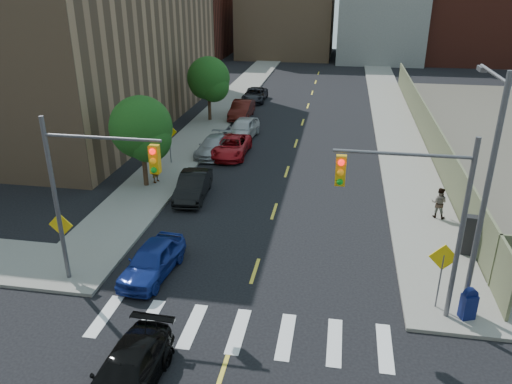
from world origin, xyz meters
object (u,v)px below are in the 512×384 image
at_px(parked_car_black, 193,186).
at_px(parked_car_maroon, 242,110).
at_px(parked_car_blue, 152,260).
at_px(parked_car_grey, 255,95).
at_px(mailbox, 469,304).
at_px(parked_car_silver, 213,146).
at_px(parked_car_white, 243,129).
at_px(pedestrian_west, 156,168).
at_px(payphone, 470,235).
at_px(parked_car_red, 232,146).
at_px(pedestrian_east, 439,203).
at_px(black_sedan, 126,375).

height_order(parked_car_black, parked_car_maroon, parked_car_maroon).
relative_size(parked_car_blue, parked_car_grey, 0.87).
bearing_deg(mailbox, parked_car_silver, 109.17).
distance_m(parked_car_silver, parked_car_white, 4.30).
bearing_deg(pedestrian_west, parked_car_maroon, 6.40).
bearing_deg(parked_car_grey, parked_car_white, -85.14).
relative_size(payphone, pedestrian_west, 1.06).
distance_m(parked_car_blue, parked_car_grey, 32.09).
relative_size(parked_car_red, pedestrian_west, 2.76).
bearing_deg(pedestrian_west, parked_car_silver, -5.46).
distance_m(parked_car_white, pedestrian_east, 17.49).
relative_size(parked_car_white, pedestrian_west, 2.66).
bearing_deg(pedestrian_east, payphone, 118.43).
relative_size(parked_car_silver, pedestrian_east, 2.68).
relative_size(parked_car_silver, parked_car_grey, 0.93).
xyz_separation_m(parked_car_black, mailbox, (13.00, -9.06, 0.05)).
bearing_deg(payphone, black_sedan, -131.17).
bearing_deg(parked_car_red, payphone, -41.16).
bearing_deg(pedestrian_east, parked_car_silver, -13.03).
xyz_separation_m(black_sedan, mailbox, (10.86, 5.30, 0.11)).
xyz_separation_m(black_sedan, pedestrian_west, (-4.91, 15.86, 0.38)).
height_order(parked_car_silver, parked_car_grey, parked_car_grey).
bearing_deg(mailbox, pedestrian_west, 125.51).
bearing_deg(pedestrian_west, parked_car_black, -104.49).
relative_size(black_sedan, mailbox, 3.55).
distance_m(parked_car_maroon, parked_car_grey, 6.65).
bearing_deg(parked_car_blue, parked_car_silver, 100.39).
xyz_separation_m(parked_car_silver, parked_car_white, (1.30, 4.10, 0.15)).
relative_size(black_sedan, payphone, 2.41).
relative_size(black_sedan, pedestrian_west, 2.55).
distance_m(mailbox, pedestrian_west, 18.98).
bearing_deg(parked_car_silver, parked_car_black, -80.13).
xyz_separation_m(pedestrian_west, pedestrian_east, (16.02, -2.12, -0.06)).
distance_m(parked_car_white, parked_car_grey, 12.62).
xyz_separation_m(parked_car_blue, parked_car_maroon, (-1.26, 25.42, 0.07)).
bearing_deg(parked_car_blue, pedestrian_east, 36.02).
relative_size(parked_car_silver, black_sedan, 0.98).
distance_m(parked_car_white, black_sedan, 25.87).
relative_size(parked_car_blue, parked_car_black, 0.95).
bearing_deg(parked_car_black, parked_car_maroon, 87.89).
relative_size(parked_car_silver, parked_car_maroon, 0.94).
bearing_deg(parked_car_red, pedestrian_west, -119.80).
bearing_deg(parked_car_white, pedestrian_west, -103.05).
relative_size(parked_car_blue, black_sedan, 0.92).
distance_m(parked_car_blue, pedestrian_west, 10.14).
bearing_deg(parked_car_grey, parked_car_maroon, -90.97).
bearing_deg(parked_car_blue, payphone, 21.56).
height_order(parked_car_maroon, mailbox, parked_car_maroon).
bearing_deg(black_sedan, pedestrian_west, 109.74).
bearing_deg(pedestrian_east, black_sedan, 67.78).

